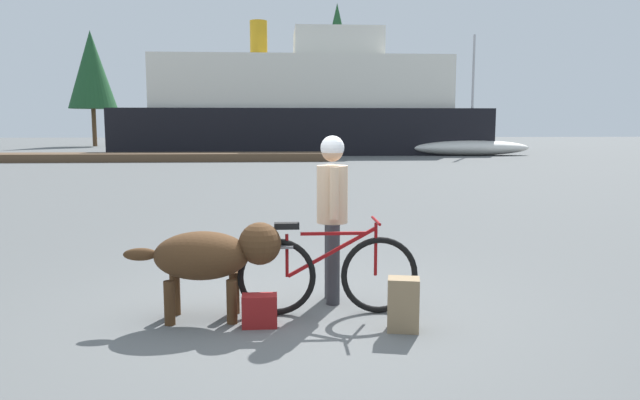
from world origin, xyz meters
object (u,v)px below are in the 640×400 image
object	(u,v)px
backpack	(403,304)
ferry_boat	(303,108)
handbag_pannier	(260,311)
dog	(213,255)
sailboat_moored	(471,147)
person_cyclist	(332,202)
bicycle	(327,273)

from	to	relation	value
backpack	ferry_boat	world-z (taller)	ferry_boat
ferry_boat	handbag_pannier	bearing A→B (deg)	-92.92
dog	ferry_boat	size ratio (longest dim) A/B	0.06
backpack	ferry_boat	bearing A→B (deg)	89.28
dog	sailboat_moored	bearing A→B (deg)	67.61
person_cyclist	sailboat_moored	size ratio (longest dim) A/B	0.25
bicycle	dog	bearing A→B (deg)	-176.32
person_cyclist	ferry_boat	world-z (taller)	ferry_boat
handbag_pannier	dog	bearing A→B (deg)	149.74
dog	backpack	distance (m)	1.83
backpack	ferry_boat	size ratio (longest dim) A/B	0.02
bicycle	backpack	world-z (taller)	bicycle
bicycle	ferry_boat	xyz separation A→B (m)	(1.07, 33.28, 2.51)
bicycle	backpack	bearing A→B (deg)	-38.82
dog	ferry_boat	world-z (taller)	ferry_boat
backpack	handbag_pannier	distance (m)	1.31
sailboat_moored	person_cyclist	bearing A→B (deg)	-110.72
handbag_pannier	sailboat_moored	size ratio (longest dim) A/B	0.05
bicycle	person_cyclist	size ratio (longest dim) A/B	1.02
ferry_boat	sailboat_moored	world-z (taller)	ferry_boat
ferry_boat	bicycle	bearing A→B (deg)	-91.84
ferry_boat	sailboat_moored	xyz separation A→B (m)	(9.87, -4.16, -2.43)
ferry_boat	sailboat_moored	size ratio (longest dim) A/B	3.22
bicycle	dog	size ratio (longest dim) A/B	1.19
handbag_pannier	ferry_boat	size ratio (longest dim) A/B	0.01
person_cyclist	backpack	size ratio (longest dim) A/B	3.57
person_cyclist	dog	xyz separation A→B (m)	(-1.17, -0.50, -0.43)
bicycle	handbag_pannier	xyz separation A→B (m)	(-0.65, -0.33, -0.26)
person_cyclist	sailboat_moored	bearing A→B (deg)	69.28
bicycle	handbag_pannier	world-z (taller)	bicycle
person_cyclist	backpack	distance (m)	1.36
person_cyclist	handbag_pannier	bearing A→B (deg)	-134.24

